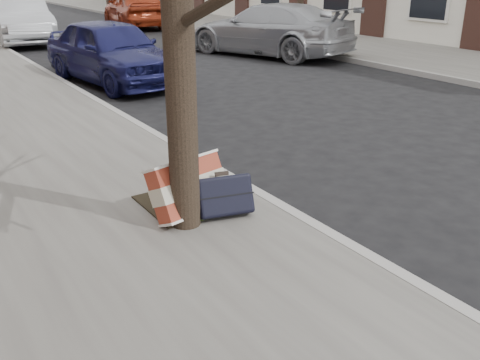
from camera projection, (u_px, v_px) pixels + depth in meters
ground at (415, 209)px, 5.50m from camera, size 120.00×120.00×0.00m
far_sidewalk at (243, 28)px, 21.09m from camera, size 4.00×70.00×0.12m
dirt_patch at (188, 202)px, 5.36m from camera, size 0.85×0.85×0.02m
suitcase_red at (189, 187)px, 4.99m from camera, size 0.80×0.54×0.57m
suitcase_navy at (224, 195)px, 5.01m from camera, size 0.59×0.43×0.41m
car_near_front at (112, 51)px, 11.18m from camera, size 2.03×4.09×1.34m
car_near_mid at (20, 20)px, 17.08m from camera, size 1.93×4.58×1.47m
car_far_front at (269, 29)px, 14.74m from camera, size 3.36×5.23×1.41m
car_far_back at (135, 8)px, 21.56m from camera, size 2.50×4.77×1.55m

